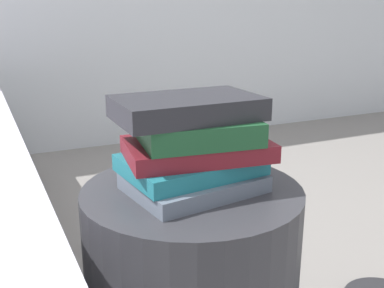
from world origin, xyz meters
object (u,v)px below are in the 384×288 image
object	(u,v)px
book_teal	(190,164)
book_charcoal	(187,108)
side_table	(192,284)
book_forest	(196,129)
book_maroon	(196,148)
book_slate	(193,183)

from	to	relation	value
book_teal	book_charcoal	xyz separation A→B (m)	(-0.01, -0.00, 0.12)
side_table	book_forest	xyz separation A→B (m)	(0.01, 0.00, 0.36)
book_charcoal	book_teal	bearing A→B (deg)	18.10
book_maroon	book_charcoal	size ratio (longest dim) A/B	1.02
book_forest	book_charcoal	world-z (taller)	book_charcoal
side_table	book_forest	distance (m)	0.36
book_slate	book_maroon	world-z (taller)	book_maroon
side_table	book_charcoal	world-z (taller)	book_charcoal
side_table	book_teal	bearing A→B (deg)	94.45
book_teal	book_charcoal	distance (m)	0.12
side_table	book_forest	size ratio (longest dim) A/B	2.04
side_table	book_charcoal	distance (m)	0.41
side_table	book_slate	distance (m)	0.25
book_maroon	book_slate	bearing A→B (deg)	-128.93
book_maroon	book_teal	bearing A→B (deg)	165.56
book_maroon	book_forest	world-z (taller)	book_forest
book_slate	book_charcoal	size ratio (longest dim) A/B	0.91
book_teal	book_charcoal	size ratio (longest dim) A/B	0.94
side_table	book_maroon	size ratio (longest dim) A/B	1.61
side_table	book_maroon	distance (m)	0.32
book_maroon	book_forest	size ratio (longest dim) A/B	1.26
side_table	book_maroon	xyz separation A→B (m)	(0.01, 0.00, 0.32)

